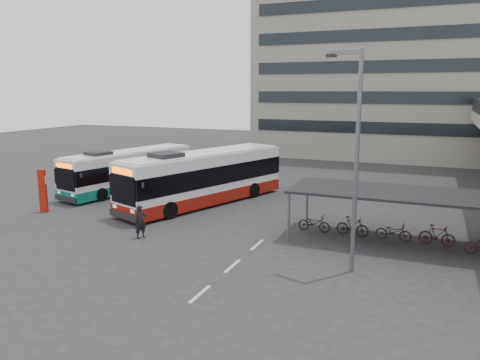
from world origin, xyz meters
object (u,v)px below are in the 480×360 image
at_px(lamp_post, 354,149).
at_px(pedestrian, 141,222).
at_px(bus_main, 204,178).
at_px(bus_teal, 129,171).

bearing_deg(lamp_post, pedestrian, -165.63).
bearing_deg(bus_main, bus_teal, -172.68).
bearing_deg(bus_main, lamp_post, -17.21).
relative_size(bus_teal, lamp_post, 1.24).
relative_size(bus_teal, pedestrian, 6.58).
distance_m(bus_teal, pedestrian, 11.84).
height_order(bus_main, lamp_post, lamp_post).
relative_size(bus_main, bus_teal, 1.14).
height_order(bus_main, pedestrian, bus_main).
distance_m(pedestrian, lamp_post, 11.29).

